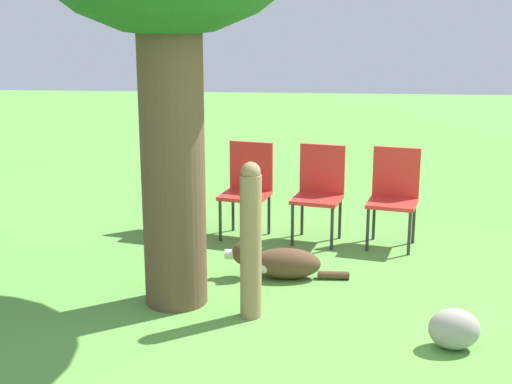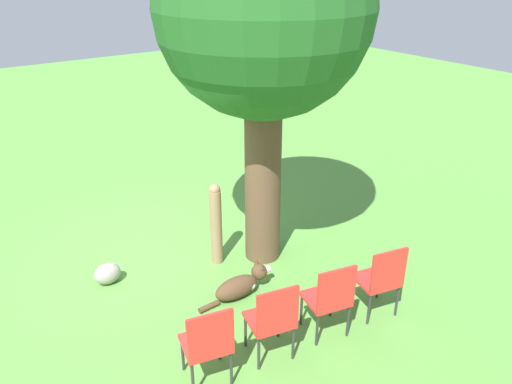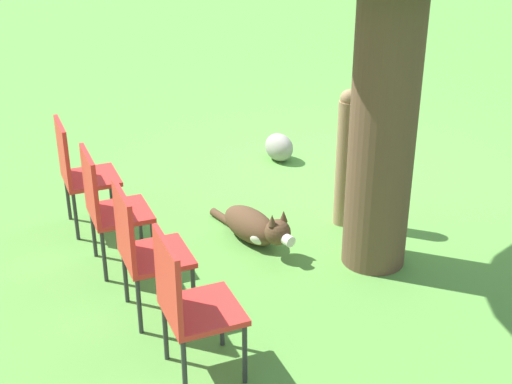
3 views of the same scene
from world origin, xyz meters
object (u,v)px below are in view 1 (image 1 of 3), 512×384
red_chair_0 (394,191)px  red_chair_1 (319,188)px  fence_post (251,240)px  red_chair_2 (248,184)px  red_chair_3 (179,181)px  dog (277,262)px

red_chair_0 → red_chair_1: same height
fence_post → red_chair_2: 1.95m
red_chair_2 → red_chair_1: bearing=96.4°
red_chair_1 → red_chair_3: 1.41m
fence_post → red_chair_2: bearing=6.5°
red_chair_0 → red_chair_2: same height
red_chair_2 → dog: bearing=30.6°
red_chair_1 → red_chair_3: same height
dog → red_chair_2: (1.15, 0.36, 0.38)m
dog → red_chair_2: bearing=-74.0°
red_chair_0 → red_chair_3: (0.24, 2.10, 0.00)m
red_chair_0 → red_chair_3: size_ratio=1.00×
red_chair_2 → red_chair_3: size_ratio=1.00×
dog → red_chair_1: red_chair_1 is taller
red_chair_0 → red_chair_1: (0.08, 0.70, 0.00)m
red_chair_0 → red_chair_3: same height
red_chair_3 → red_chair_1: bearing=96.4°
red_chair_2 → red_chair_3: (0.08, 0.70, 0.00)m
fence_post → red_chair_0: size_ratio=1.25×
dog → red_chair_0: (0.99, -1.03, 0.38)m
fence_post → red_chair_3: size_ratio=1.25×
fence_post → red_chair_3: 2.22m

